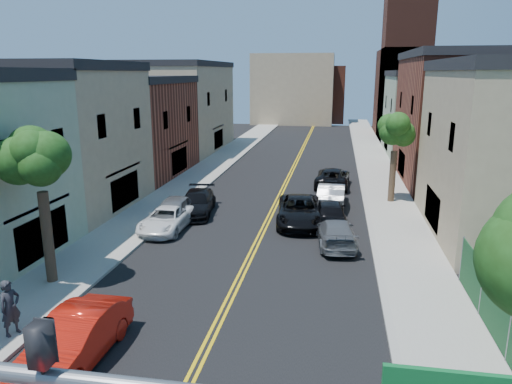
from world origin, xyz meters
The scene contains 24 objects.
sidewalk_left centered at (-7.90, 40.00, 0.07)m, with size 3.20×100.00×0.15m, color gray.
sidewalk_right centered at (7.90, 40.00, 0.07)m, with size 3.20×100.00×0.15m, color gray.
curb_left centered at (-6.15, 40.00, 0.07)m, with size 0.30×100.00×0.15m, color gray.
curb_right centered at (6.15, 40.00, 0.07)m, with size 0.30×100.00×0.15m, color gray.
bldg_left_tan_near centered at (-14.00, 25.00, 4.50)m, with size 9.00×10.00×9.00m, color #998466.
bldg_left_brick centered at (-14.00, 36.00, 4.00)m, with size 9.00×12.00×8.00m, color brown.
bldg_left_tan_far centered at (-14.00, 50.00, 4.75)m, with size 9.00×16.00×9.50m, color #998466.
bldg_right_brick centered at (14.00, 38.00, 5.00)m, with size 9.00×14.00×10.00m, color brown.
bldg_right_palegrn centered at (14.00, 52.00, 4.25)m, with size 9.00×12.00×8.50m, color gray.
church centered at (16.33, 67.07, 7.24)m, with size 16.20×14.20×22.60m.
backdrop_left centered at (-4.00, 82.00, 6.00)m, with size 14.00×8.00×12.00m, color #998466.
backdrop_center centered at (0.00, 86.00, 5.00)m, with size 10.00×8.00×10.00m, color brown.
tree_left_mid centered at (-7.88, 14.01, 6.58)m, with size 5.20×5.20×9.29m.
tree_right_far centered at (7.92, 30.01, 5.76)m, with size 4.40×4.40×8.03m.
red_sedan centered at (-3.80, 8.85, 0.81)m, with size 1.71×4.90×1.61m, color red.
white_pickup centered at (-5.50, 21.67, 0.67)m, with size 2.22×4.81×1.34m, color white.
grey_car_left centered at (-5.50, 22.87, 0.81)m, with size 1.91×4.75×1.62m, color slate.
black_car_left centered at (-4.74, 25.14, 0.74)m, with size 2.07×5.09×1.48m, color black.
grey_car_right centered at (4.16, 20.86, 0.70)m, with size 1.95×4.80×1.39m, color #55585C.
black_car_right centered at (3.80, 24.40, 0.78)m, with size 1.84×4.58×1.56m, color black.
silver_car_right centered at (3.80, 28.35, 0.82)m, with size 1.73×4.97×1.64m, color #96989D.
dark_car_right_far centered at (3.80, 34.25, 0.76)m, with size 2.53×5.48×1.52m, color black.
black_suv_lane centered at (1.99, 24.22, 0.81)m, with size 2.68×5.82×1.62m, color black.
pedestrian_left centered at (-6.70, 9.81, 1.14)m, with size 0.72×0.47×1.98m, color #222329.
Camera 1 is at (4.01, -3.21, 8.90)m, focal length 33.28 mm.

